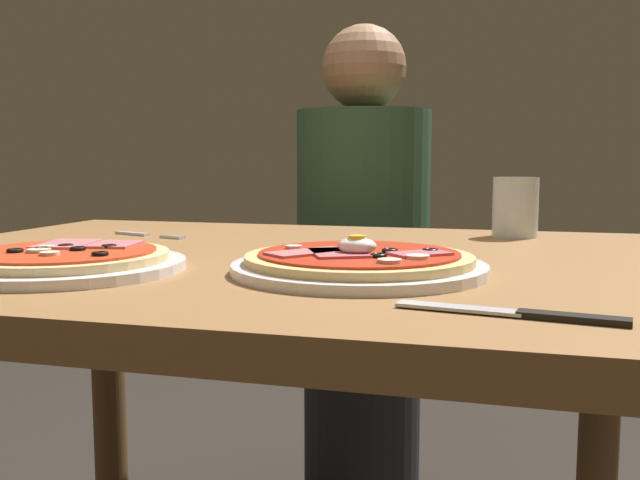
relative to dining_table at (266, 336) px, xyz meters
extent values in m
cube|color=olive|center=(0.00, 0.00, 0.10)|extent=(1.10, 0.86, 0.04)
cylinder|color=brown|center=(-0.49, 0.37, -0.27)|extent=(0.07, 0.07, 0.69)
cylinder|color=brown|center=(0.49, 0.37, -0.27)|extent=(0.07, 0.07, 0.69)
cylinder|color=white|center=(0.16, -0.13, 0.12)|extent=(0.30, 0.30, 0.01)
cylinder|color=#DBB26B|center=(0.16, -0.13, 0.13)|extent=(0.27, 0.27, 0.01)
cylinder|color=#B72D19|center=(0.16, -0.13, 0.14)|extent=(0.23, 0.23, 0.00)
torus|color=black|center=(0.20, -0.12, 0.14)|extent=(0.02, 0.02, 0.00)
torus|color=black|center=(0.19, -0.17, 0.14)|extent=(0.02, 0.02, 0.00)
torus|color=black|center=(0.24, -0.11, 0.14)|extent=(0.02, 0.02, 0.00)
cube|color=#D16B70|center=(0.11, -0.16, 0.14)|extent=(0.09, 0.10, 0.00)
cube|color=#C65B66|center=(0.14, -0.15, 0.14)|extent=(0.09, 0.10, 0.00)
cube|color=#C65B66|center=(0.23, -0.13, 0.14)|extent=(0.08, 0.07, 0.00)
cylinder|color=beige|center=(0.21, -0.20, 0.14)|extent=(0.03, 0.03, 0.00)
cylinder|color=beige|center=(0.23, -0.16, 0.14)|extent=(0.03, 0.03, 0.00)
cylinder|color=beige|center=(0.16, -0.15, 0.14)|extent=(0.02, 0.02, 0.00)
cylinder|color=beige|center=(0.08, -0.12, 0.14)|extent=(0.02, 0.02, 0.00)
ellipsoid|color=white|center=(0.16, -0.15, 0.15)|extent=(0.04, 0.03, 0.02)
cylinder|color=yellow|center=(0.16, -0.15, 0.16)|extent=(0.02, 0.02, 0.00)
cylinder|color=white|center=(-0.18, -0.20, 0.12)|extent=(0.29, 0.29, 0.01)
cylinder|color=#E5C17F|center=(-0.18, -0.20, 0.13)|extent=(0.25, 0.25, 0.01)
cylinder|color=red|center=(-0.18, -0.20, 0.14)|extent=(0.22, 0.22, 0.00)
torus|color=black|center=(-0.19, -0.18, 0.14)|extent=(0.02, 0.02, 0.00)
torus|color=black|center=(-0.16, -0.20, 0.14)|extent=(0.02, 0.02, 0.00)
torus|color=black|center=(-0.11, -0.24, 0.14)|extent=(0.02, 0.02, 0.00)
torus|color=black|center=(-0.20, -0.22, 0.14)|extent=(0.02, 0.02, 0.00)
torus|color=black|center=(-0.22, -0.24, 0.14)|extent=(0.02, 0.02, 0.00)
torus|color=black|center=(-0.14, -0.17, 0.14)|extent=(0.02, 0.02, 0.00)
cube|color=#D16B70|center=(-0.15, -0.15, 0.14)|extent=(0.07, 0.08, 0.00)
cube|color=#D16B70|center=(-0.21, -0.16, 0.14)|extent=(0.08, 0.10, 0.00)
cylinder|color=beige|center=(-0.20, -0.23, 0.14)|extent=(0.03, 0.03, 0.00)
cylinder|color=beige|center=(-0.17, -0.25, 0.14)|extent=(0.02, 0.02, 0.00)
cylinder|color=beige|center=(-0.21, -0.20, 0.14)|extent=(0.02, 0.02, 0.00)
cylinder|color=silver|center=(0.34, 0.32, 0.17)|extent=(0.08, 0.08, 0.10)
cylinder|color=silver|center=(0.34, 0.32, 0.14)|extent=(0.07, 0.07, 0.04)
cube|color=silver|center=(-0.31, 0.17, 0.12)|extent=(0.08, 0.04, 0.00)
cube|color=silver|center=(-0.22, 0.14, 0.12)|extent=(0.04, 0.02, 0.00)
cube|color=silver|center=(-0.22, 0.14, 0.12)|extent=(0.04, 0.02, 0.00)
cube|color=silver|center=(-0.21, 0.14, 0.12)|extent=(0.04, 0.02, 0.00)
cube|color=silver|center=(-0.21, 0.15, 0.12)|extent=(0.04, 0.02, 0.00)
cube|color=silver|center=(0.29, -0.31, 0.12)|extent=(0.11, 0.04, 0.00)
cube|color=black|center=(0.38, -0.32, 0.12)|extent=(0.09, 0.03, 0.01)
cylinder|color=black|center=(-0.02, 0.75, -0.39)|extent=(0.29, 0.29, 0.46)
cylinder|color=#2D4C33|center=(-0.02, 0.75, 0.10)|extent=(0.32, 0.32, 0.52)
sphere|color=#9E7051|center=(-0.02, 0.75, 0.46)|extent=(0.20, 0.20, 0.20)
camera|label=1|loc=(0.34, -0.93, 0.25)|focal=40.03mm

